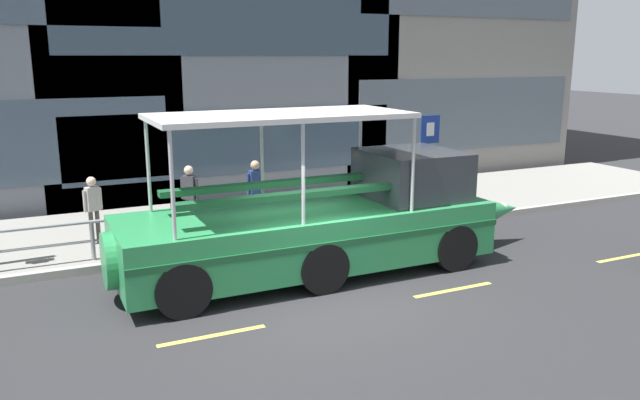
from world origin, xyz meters
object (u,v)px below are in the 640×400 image
(pedestrian_mid_left, at_px, (256,186))
(pedestrian_near_stern, at_px, (93,204))
(parking_sign, at_px, (429,147))
(pedestrian_mid_right, at_px, (190,192))
(duck_tour_boat, at_px, (332,221))
(pedestrian_near_bow, at_px, (360,176))

(pedestrian_mid_left, bearing_deg, pedestrian_near_stern, 179.02)
(parking_sign, height_order, pedestrian_near_stern, parking_sign)
(pedestrian_mid_right, bearing_deg, duck_tour_boat, -59.52)
(pedestrian_near_stern, bearing_deg, parking_sign, -4.14)
(pedestrian_near_bow, bearing_deg, pedestrian_mid_right, 178.23)
(pedestrian_near_bow, xyz_separation_m, pedestrian_near_stern, (-6.94, 0.07, -0.10))
(duck_tour_boat, bearing_deg, parking_sign, 33.17)
(pedestrian_mid_right, height_order, pedestrian_near_stern, pedestrian_mid_right)
(pedestrian_mid_right, bearing_deg, pedestrian_near_bow, -1.77)
(pedestrian_mid_left, relative_size, pedestrian_mid_right, 1.02)
(parking_sign, bearing_deg, duck_tour_boat, -146.83)
(duck_tour_boat, relative_size, pedestrian_near_stern, 6.08)
(pedestrian_mid_left, height_order, pedestrian_near_stern, pedestrian_mid_left)
(pedestrian_near_stern, bearing_deg, duck_tour_boat, -38.81)
(pedestrian_mid_left, distance_m, pedestrian_near_stern, 3.92)
(parking_sign, relative_size, pedestrian_mid_left, 1.59)
(pedestrian_near_bow, xyz_separation_m, pedestrian_mid_right, (-4.68, 0.14, -0.05))
(pedestrian_mid_left, bearing_deg, pedestrian_mid_right, 175.13)
(parking_sign, bearing_deg, pedestrian_near_stern, 175.86)
(parking_sign, height_order, duck_tour_boat, duck_tour_boat)
(pedestrian_mid_left, height_order, pedestrian_mid_right, pedestrian_mid_left)
(pedestrian_near_bow, distance_m, pedestrian_near_stern, 6.94)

